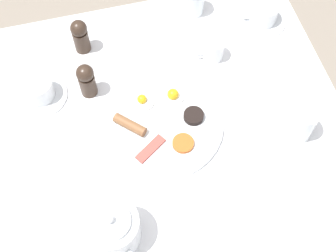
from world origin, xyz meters
TOP-DOWN VIEW (x-y plane):
  - ground_plane at (0.00, 0.00)m, footprint 8.00×8.00m
  - table at (0.00, 0.00)m, footprint 0.94×0.91m
  - breakfast_plate at (0.01, -0.02)m, footprint 0.32×0.32m
  - teapot_near at (0.19, 0.24)m, footprint 0.12×0.20m
  - teacup_with_saucer_left at (-0.36, -0.29)m, footprint 0.14×0.14m
  - teacup_with_saucer_right at (0.31, -0.19)m, footprint 0.14×0.14m
  - water_glass_tall at (-0.32, 0.09)m, footprint 0.07×0.07m
  - wine_glass_spare at (-0.17, -0.38)m, footprint 0.07×0.07m
  - creamer_jug at (-0.18, -0.20)m, footprint 0.08×0.06m
  - pepper_grinder at (0.17, -0.32)m, footprint 0.05×0.05m
  - salt_grinder at (0.18, -0.17)m, footprint 0.05×0.05m
  - fork_by_plate at (-0.15, 0.21)m, footprint 0.09×0.18m
  - knife_by_plate at (0.33, 0.02)m, footprint 0.08×0.20m

SIDE VIEW (x-z plane):
  - ground_plane at x=0.00m, z-range 0.00..0.00m
  - table at x=0.00m, z-range 0.30..1.06m
  - knife_by_plate at x=0.33m, z-range 0.76..0.77m
  - fork_by_plate at x=-0.15m, z-range 0.76..0.77m
  - breakfast_plate at x=0.01m, z-range 0.75..0.79m
  - teacup_with_saucer_right at x=0.31m, z-range 0.76..0.82m
  - teacup_with_saucer_left at x=-0.36m, z-range 0.76..0.82m
  - creamer_jug at x=-0.18m, z-range 0.76..0.83m
  - wine_glass_spare at x=-0.17m, z-range 0.76..0.85m
  - water_glass_tall at x=-0.32m, z-range 0.76..0.86m
  - teapot_near at x=0.19m, z-range 0.75..0.88m
  - pepper_grinder at x=0.17m, z-range 0.77..0.88m
  - salt_grinder at x=0.18m, z-range 0.77..0.88m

